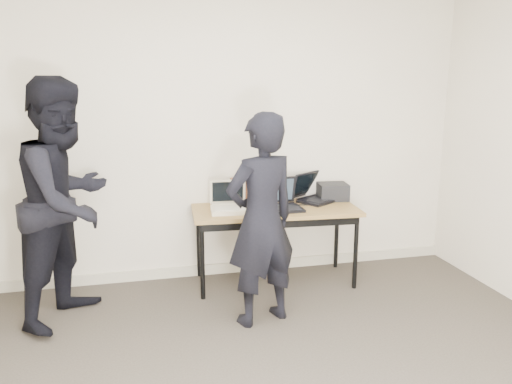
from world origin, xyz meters
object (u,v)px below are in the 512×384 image
object	(u,v)px
leather_satchel	(251,190)
person_observer	(67,202)
laptop_center	(280,202)
laptop_right	(314,194)
equipment_box	(333,192)
person_typist	(261,221)
laptop_beige	(229,205)
desk	(275,214)

from	to	relation	value
leather_satchel	person_observer	world-z (taller)	person_observer
laptop_center	laptop_right	distance (m)	0.45
equipment_box	person_typist	distance (m)	1.30
laptop_center	leather_satchel	world-z (taller)	laptop_center
laptop_right	leather_satchel	world-z (taller)	laptop_right
leather_satchel	equipment_box	xyz separation A→B (m)	(0.81, -0.04, -0.05)
laptop_beige	person_observer	world-z (taller)	person_observer
laptop_beige	leather_satchel	xyz separation A→B (m)	(0.25, 0.22, 0.07)
laptop_beige	laptop_center	distance (m)	0.47
leather_satchel	equipment_box	size ratio (longest dim) A/B	1.32
laptop_beige	person_typist	distance (m)	0.72
laptop_right	person_observer	size ratio (longest dim) A/B	0.26
equipment_box	laptop_center	bearing A→B (deg)	-160.13
laptop_center	person_observer	xyz separation A→B (m)	(-1.78, -0.26, 0.16)
leather_satchel	equipment_box	distance (m)	0.81
laptop_center	laptop_right	world-z (taller)	laptop_center
leather_satchel	person_typist	distance (m)	0.94
person_observer	person_typist	bearing A→B (deg)	-76.70
laptop_beige	desk	bearing A→B (deg)	4.28
person_typist	laptop_center	bearing A→B (deg)	-135.64
laptop_right	person_typist	bearing A→B (deg)	-162.62
person_typist	laptop_beige	bearing A→B (deg)	-99.27
laptop_beige	leather_satchel	bearing A→B (deg)	46.63
person_observer	leather_satchel	bearing A→B (deg)	-42.21
laptop_right	equipment_box	xyz separation A→B (m)	(0.19, -0.00, 0.02)
desk	laptop_center	xyz separation A→B (m)	(0.04, -0.02, 0.12)
equipment_box	person_typist	bearing A→B (deg)	-136.13
laptop_right	equipment_box	bearing A→B (deg)	-34.26
desk	laptop_right	bearing A→B (deg)	27.62
laptop_beige	person_typist	world-z (taller)	person_typist
equipment_box	leather_satchel	bearing A→B (deg)	177.48
person_typist	person_observer	world-z (taller)	person_observer
leather_satchel	person_observer	bearing A→B (deg)	-164.33
person_typist	person_observer	size ratio (longest dim) A/B	0.87
laptop_center	leather_satchel	distance (m)	0.34
laptop_center	equipment_box	distance (m)	0.63
laptop_beige	equipment_box	size ratio (longest dim) A/B	1.26
laptop_beige	laptop_right	xyz separation A→B (m)	(0.87, 0.19, 0.01)
equipment_box	person_typist	xyz separation A→B (m)	(-0.94, -0.90, 0.02)
laptop_right	person_typist	size ratio (longest dim) A/B	0.30
desk	person_observer	bearing A→B (deg)	-167.39
laptop_beige	equipment_box	world-z (taller)	laptop_beige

